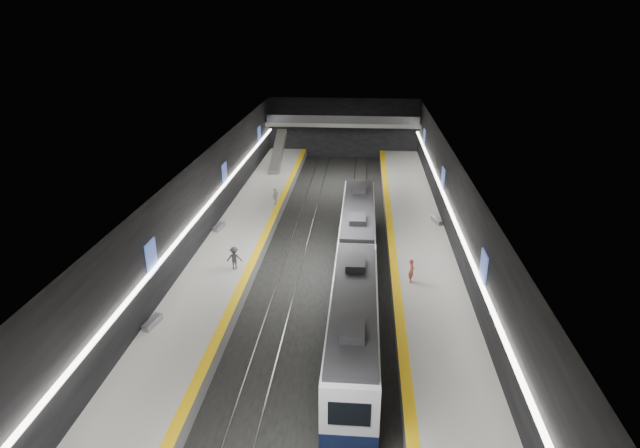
# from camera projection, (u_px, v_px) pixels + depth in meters

# --- Properties ---
(ground) EXTENTS (70.00, 70.00, 0.00)m
(ground) POSITION_uv_depth(u_px,v_px,m) (323.00, 271.00, 40.84)
(ground) COLOR black
(ground) RESTS_ON ground
(ceiling) EXTENTS (20.00, 70.00, 0.04)m
(ceiling) POSITION_uv_depth(u_px,v_px,m) (324.00, 170.00, 37.90)
(ceiling) COLOR beige
(ceiling) RESTS_ON wall_left
(wall_left) EXTENTS (0.04, 70.00, 8.00)m
(wall_left) POSITION_uv_depth(u_px,v_px,m) (191.00, 219.00, 40.14)
(wall_left) COLOR black
(wall_left) RESTS_ON ground
(wall_right) EXTENTS (0.04, 70.00, 8.00)m
(wall_right) POSITION_uv_depth(u_px,v_px,m) (461.00, 227.00, 38.60)
(wall_right) COLOR black
(wall_right) RESTS_ON ground
(wall_back) EXTENTS (20.00, 0.04, 8.00)m
(wall_back) POSITION_uv_depth(u_px,v_px,m) (343.00, 128.00, 71.81)
(wall_back) COLOR black
(wall_back) RESTS_ON ground
(platform_left) EXTENTS (5.00, 70.00, 1.00)m
(platform_left) POSITION_uv_depth(u_px,v_px,m) (227.00, 262.00, 41.23)
(platform_left) COLOR slate
(platform_left) RESTS_ON ground
(tile_surface_left) EXTENTS (5.00, 70.00, 0.02)m
(tile_surface_left) POSITION_uv_depth(u_px,v_px,m) (226.00, 256.00, 41.05)
(tile_surface_left) COLOR #ADADA7
(tile_surface_left) RESTS_ON platform_left
(tactile_strip_left) EXTENTS (0.60, 70.00, 0.02)m
(tactile_strip_left) POSITION_uv_depth(u_px,v_px,m) (255.00, 257.00, 40.87)
(tactile_strip_left) COLOR yellow
(tactile_strip_left) RESTS_ON platform_left
(platform_right) EXTENTS (5.00, 70.00, 1.00)m
(platform_right) POSITION_uv_depth(u_px,v_px,m) (423.00, 269.00, 40.08)
(platform_right) COLOR slate
(platform_right) RESTS_ON ground
(tile_surface_right) EXTENTS (5.00, 70.00, 0.02)m
(tile_surface_right) POSITION_uv_depth(u_px,v_px,m) (423.00, 263.00, 39.90)
(tile_surface_right) COLOR #ADADA7
(tile_surface_right) RESTS_ON platform_right
(tactile_strip_right) EXTENTS (0.60, 70.00, 0.02)m
(tactile_strip_right) POSITION_uv_depth(u_px,v_px,m) (394.00, 262.00, 40.06)
(tactile_strip_right) COLOR yellow
(tactile_strip_right) RESTS_ON platform_right
(rails) EXTENTS (6.52, 70.00, 0.12)m
(rails) POSITION_uv_depth(u_px,v_px,m) (323.00, 271.00, 40.82)
(rails) COLOR gray
(rails) RESTS_ON ground
(train) EXTENTS (2.69, 30.04, 3.60)m
(train) POSITION_uv_depth(u_px,v_px,m) (356.00, 265.00, 36.92)
(train) COLOR #0E1633
(train) RESTS_ON ground
(ad_posters) EXTENTS (19.94, 53.50, 2.20)m
(ad_posters) POSITION_uv_depth(u_px,v_px,m) (325.00, 212.00, 40.11)
(ad_posters) COLOR #3854A9
(ad_posters) RESTS_ON wall_left
(cove_light_left) EXTENTS (0.25, 68.60, 0.12)m
(cove_light_left) POSITION_uv_depth(u_px,v_px,m) (194.00, 221.00, 40.20)
(cove_light_left) COLOR white
(cove_light_left) RESTS_ON wall_left
(cove_light_right) EXTENTS (0.25, 68.60, 0.12)m
(cove_light_right) POSITION_uv_depth(u_px,v_px,m) (458.00, 229.00, 38.69)
(cove_light_right) COLOR white
(cove_light_right) RESTS_ON wall_right
(mezzanine_bridge) EXTENTS (20.00, 3.00, 1.50)m
(mezzanine_bridge) POSITION_uv_depth(u_px,v_px,m) (343.00, 123.00, 69.50)
(mezzanine_bridge) COLOR gray
(mezzanine_bridge) RESTS_ON wall_left
(escalator) EXTENTS (1.20, 7.50, 3.92)m
(escalator) POSITION_uv_depth(u_px,v_px,m) (278.00, 151.00, 64.45)
(escalator) COLOR #99999E
(escalator) RESTS_ON platform_left
(bench_left_near) EXTENTS (0.73, 1.69, 0.40)m
(bench_left_near) POSITION_uv_depth(u_px,v_px,m) (152.00, 323.00, 31.87)
(bench_left_near) COLOR #99999E
(bench_left_near) RESTS_ON platform_left
(bench_left_far) EXTENTS (0.76, 1.74, 0.41)m
(bench_left_far) POSITION_uv_depth(u_px,v_px,m) (219.00, 227.00, 46.13)
(bench_left_far) COLOR #99999E
(bench_left_far) RESTS_ON platform_left
(bench_right_far) EXTENTS (0.92, 1.74, 0.41)m
(bench_right_far) POSITION_uv_depth(u_px,v_px,m) (437.00, 220.00, 47.54)
(bench_right_far) COLOR #99999E
(bench_right_far) RESTS_ON platform_right
(passenger_right_a) EXTENTS (0.45, 0.65, 1.72)m
(passenger_right_a) POSITION_uv_depth(u_px,v_px,m) (411.00, 271.00, 36.80)
(passenger_right_a) COLOR #C25948
(passenger_right_a) RESTS_ON platform_right
(passenger_left_a) EXTENTS (0.72, 1.06, 1.68)m
(passenger_left_a) POSITION_uv_depth(u_px,v_px,m) (275.00, 196.00, 51.78)
(passenger_left_a) COLOR beige
(passenger_left_a) RESTS_ON platform_left
(passenger_left_b) EXTENTS (1.17, 0.75, 1.72)m
(passenger_left_b) POSITION_uv_depth(u_px,v_px,m) (234.00, 258.00, 38.70)
(passenger_left_b) COLOR #3B3940
(passenger_left_b) RESTS_ON platform_left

